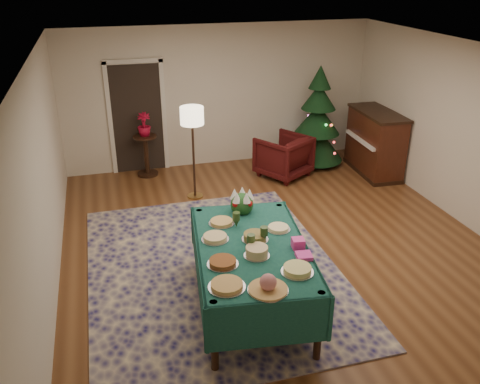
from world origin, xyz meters
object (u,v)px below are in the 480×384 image
object	(u,v)px
side_table	(146,156)
christmas_tree	(317,121)
gift_box	(298,243)
piano	(375,143)
potted_plant	(144,129)
floor_lamp	(192,121)
buffet_table	(252,258)
armchair	(283,154)

from	to	relation	value
side_table	christmas_tree	xyz separation A→B (m)	(3.32, -0.30, 0.50)
gift_box	piano	size ratio (longest dim) A/B	0.09
side_table	potted_plant	size ratio (longest dim) A/B	1.80
floor_lamp	potted_plant	xyz separation A→B (m)	(-0.68, 1.23, -0.45)
buffet_table	floor_lamp	size ratio (longest dim) A/B	1.43
gift_box	potted_plant	bearing A→B (deg)	104.70
potted_plant	christmas_tree	world-z (taller)	christmas_tree
gift_box	potted_plant	size ratio (longest dim) A/B	0.31
potted_plant	piano	xyz separation A→B (m)	(4.20, -1.04, -0.31)
gift_box	piano	world-z (taller)	piano
armchair	piano	distance (m)	1.76
floor_lamp	potted_plant	bearing A→B (deg)	118.93
piano	potted_plant	bearing A→B (deg)	166.13
gift_box	christmas_tree	size ratio (longest dim) A/B	0.07
christmas_tree	floor_lamp	bearing A→B (deg)	-160.60
side_table	potted_plant	bearing A→B (deg)	-116.57
buffet_table	armchair	bearing A→B (deg)	64.73
side_table	floor_lamp	bearing A→B (deg)	-61.07
buffet_table	piano	world-z (taller)	piano
armchair	floor_lamp	size ratio (longest dim) A/B	0.54
gift_box	side_table	distance (m)	4.80
side_table	piano	world-z (taller)	piano
buffet_table	piano	bearing A→B (deg)	44.37
armchair	side_table	distance (m)	2.58
floor_lamp	piano	distance (m)	3.61
christmas_tree	piano	xyz separation A→B (m)	(0.88, -0.74, -0.29)
armchair	piano	world-z (taller)	piano
christmas_tree	armchair	bearing A→B (deg)	-152.74
gift_box	piano	xyz separation A→B (m)	(2.99, 3.58, -0.30)
side_table	gift_box	bearing A→B (deg)	-75.30
floor_lamp	buffet_table	bearing A→B (deg)	-89.09
buffet_table	potted_plant	distance (m)	4.50
buffet_table	christmas_tree	bearing A→B (deg)	57.88
potted_plant	christmas_tree	xyz separation A→B (m)	(3.32, -0.30, -0.02)
gift_box	side_table	world-z (taller)	gift_box
floor_lamp	piano	xyz separation A→B (m)	(3.52, 0.19, -0.77)
side_table	christmas_tree	world-z (taller)	christmas_tree
gift_box	christmas_tree	xyz separation A→B (m)	(2.11, 4.32, -0.01)
christmas_tree	piano	size ratio (longest dim) A/B	1.38
potted_plant	christmas_tree	size ratio (longest dim) A/B	0.22
christmas_tree	piano	world-z (taller)	christmas_tree
floor_lamp	side_table	bearing A→B (deg)	118.93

